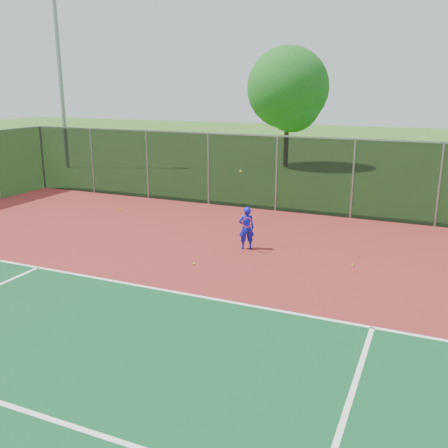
# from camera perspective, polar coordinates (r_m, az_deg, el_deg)

# --- Properties ---
(ground) EXTENTS (120.00, 120.00, 0.00)m
(ground) POSITION_cam_1_polar(r_m,az_deg,el_deg) (8.92, 0.46, -17.66)
(ground) COLOR #2C5D1A
(ground) RESTS_ON ground
(court_apron) EXTENTS (30.00, 20.00, 0.02)m
(court_apron) POSITION_cam_1_polar(r_m,az_deg,el_deg) (10.54, 4.81, -12.11)
(court_apron) COLOR maroon
(court_apron) RESTS_ON ground
(fence_back) EXTENTS (30.00, 0.06, 3.03)m
(fence_back) POSITION_cam_1_polar(r_m,az_deg,el_deg) (19.39, 14.52, 5.09)
(fence_back) COLOR black
(fence_back) RESTS_ON court_apron
(tennis_player) EXTENTS (0.59, 0.67, 2.43)m
(tennis_player) POSITION_cam_1_polar(r_m,az_deg,el_deg) (15.33, 2.58, -0.43)
(tennis_player) COLOR #1416BE
(tennis_player) RESTS_ON court_apron
(practice_ball_0) EXTENTS (0.07, 0.07, 0.07)m
(practice_ball_0) POSITION_cam_1_polar(r_m,az_deg,el_deg) (14.47, 14.52, -4.55)
(practice_ball_0) COLOR #B5DA19
(practice_ball_0) RESTS_ON court_apron
(practice_ball_1) EXTENTS (0.07, 0.07, 0.07)m
(practice_ball_1) POSITION_cam_1_polar(r_m,az_deg,el_deg) (14.12, -3.45, -4.56)
(practice_ball_1) COLOR #B5DA19
(practice_ball_1) RESTS_ON court_apron
(practice_ball_5) EXTENTS (0.07, 0.07, 0.07)m
(practice_ball_5) POSITION_cam_1_polar(r_m,az_deg,el_deg) (20.68, -11.72, 1.61)
(practice_ball_5) COLOR #B5DA19
(practice_ball_5) RESTS_ON court_apron
(floodlight_nw) EXTENTS (0.90, 0.40, 12.69)m
(floodlight_nw) POSITION_cam_1_polar(r_m,az_deg,el_deg) (32.62, -18.44, 18.61)
(floodlight_nw) COLOR gray
(floodlight_nw) RESTS_ON ground
(tree_back_left) EXTENTS (4.98, 4.98, 7.31)m
(tree_back_left) POSITION_cam_1_polar(r_m,az_deg,el_deg) (31.54, 7.44, 14.76)
(tree_back_left) COLOR #322312
(tree_back_left) RESTS_ON ground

